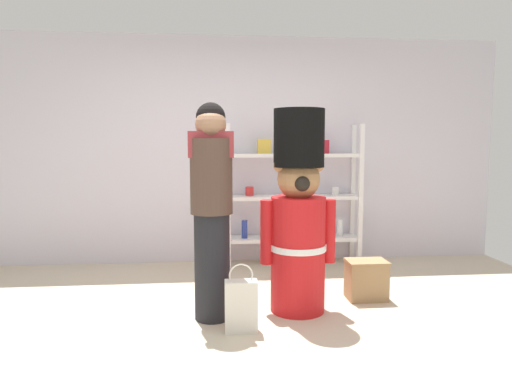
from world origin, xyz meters
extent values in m
plane|color=beige|center=(0.00, 0.00, 0.00)|extent=(6.40, 6.40, 0.00)
cube|color=silver|center=(0.00, 2.20, 1.30)|extent=(6.40, 0.12, 2.60)
cube|color=white|center=(-0.01, 1.83, 0.80)|extent=(0.05, 0.05, 1.60)
cube|color=white|center=(1.49, 1.83, 0.80)|extent=(0.05, 0.05, 1.60)
cube|color=white|center=(-0.01, 2.13, 0.80)|extent=(0.05, 0.05, 1.60)
cube|color=white|center=(1.49, 2.13, 0.80)|extent=(0.05, 0.05, 1.60)
cube|color=white|center=(0.74, 1.98, 0.29)|extent=(1.50, 0.30, 0.04)
cube|color=white|center=(0.74, 1.98, 0.77)|extent=(1.50, 0.30, 0.04)
cube|color=white|center=(0.74, 1.98, 1.25)|extent=(1.50, 0.30, 0.04)
cylinder|color=red|center=(0.24, 2.01, 0.84)|extent=(0.09, 0.09, 0.10)
cylinder|color=navy|center=(0.74, 1.97, 0.84)|extent=(0.08, 0.08, 0.10)
cylinder|color=white|center=(1.24, 1.99, 0.84)|extent=(0.08, 0.08, 0.09)
cylinder|color=navy|center=(0.18, 1.96, 0.41)|extent=(0.07, 0.07, 0.21)
cylinder|color=#B27226|center=(0.55, 1.98, 0.43)|extent=(0.06, 0.06, 0.24)
cylinder|color=#596B33|center=(0.92, 1.97, 0.40)|extent=(0.07, 0.07, 0.19)
cylinder|color=silver|center=(1.30, 1.99, 0.41)|extent=(0.07, 0.07, 0.20)
cube|color=gold|center=(0.40, 1.98, 1.35)|extent=(0.14, 0.12, 0.16)
cube|color=#B21E2D|center=(1.07, 1.98, 1.35)|extent=(0.13, 0.11, 0.15)
cylinder|color=red|center=(0.52, 0.48, 0.48)|extent=(0.45, 0.45, 0.95)
cylinder|color=white|center=(0.52, 0.48, 0.54)|extent=(0.47, 0.47, 0.05)
sphere|color=#AA794D|center=(0.52, 0.48, 1.10)|extent=(0.35, 0.35, 0.35)
sphere|color=#AA794D|center=(0.37, 0.48, 1.21)|extent=(0.12, 0.12, 0.12)
sphere|color=#AA794D|center=(0.67, 0.48, 1.21)|extent=(0.12, 0.12, 0.12)
cylinder|color=black|center=(0.52, 0.48, 1.43)|extent=(0.41, 0.41, 0.46)
cylinder|color=red|center=(0.26, 0.48, 0.67)|extent=(0.11, 0.11, 0.52)
cylinder|color=red|center=(0.77, 0.48, 0.67)|extent=(0.11, 0.11, 0.52)
sphere|color=black|center=(0.52, 0.32, 1.07)|extent=(0.12, 0.12, 0.12)
cylinder|color=black|center=(-0.18, 0.37, 0.42)|extent=(0.28, 0.28, 0.84)
cylinder|color=#4C382D|center=(-0.18, 0.37, 1.13)|extent=(0.33, 0.33, 0.58)
sphere|color=#A37556|center=(-0.18, 0.37, 1.53)|extent=(0.24, 0.24, 0.24)
cube|color=#993338|center=(-0.18, 0.30, 1.37)|extent=(0.34, 0.04, 0.20)
sphere|color=black|center=(-0.18, 0.39, 1.58)|extent=(0.23, 0.23, 0.23)
cube|color=silver|center=(0.03, 0.08, 0.19)|extent=(0.24, 0.12, 0.38)
torus|color=silver|center=(0.03, 0.08, 0.42)|extent=(0.18, 0.01, 0.18)
cube|color=#9E7A51|center=(1.18, 0.69, 0.17)|extent=(0.34, 0.24, 0.33)
cube|color=#9E7A51|center=(1.18, 0.69, 0.34)|extent=(0.35, 0.25, 0.02)
camera|label=1|loc=(-0.16, -3.14, 1.38)|focal=31.89mm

